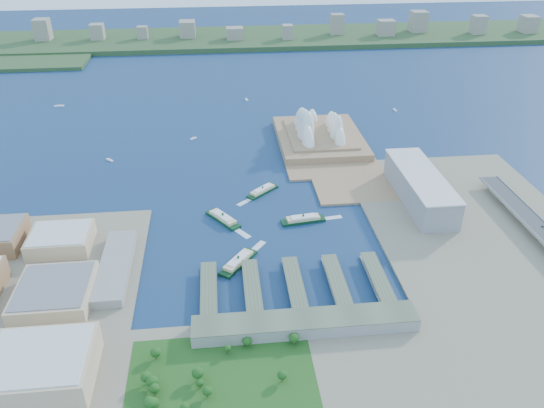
{
  "coord_description": "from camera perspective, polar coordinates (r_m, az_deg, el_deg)",
  "views": [
    {
      "loc": [
        -51.59,
        -481.51,
        335.55
      ],
      "look_at": [
        6.36,
        62.81,
        18.0
      ],
      "focal_mm": 35.0,
      "sensor_mm": 36.0,
      "label": 1
    }
  ],
  "objects": [
    {
      "name": "boat_d",
      "position": [
        1071.39,
        -21.93,
        9.78
      ],
      "size": [
        17.94,
        5.52,
        2.98
      ],
      "primitive_type": null,
      "rotation": [
        0.0,
        0.0,
        1.67
      ],
      "color": "white",
      "rests_on": "ground"
    },
    {
      "name": "toaster_building",
      "position": [
        689.46,
        15.64,
        1.73
      ],
      "size": [
        45.0,
        155.0,
        35.0
      ],
      "primitive_type": "cube",
      "color": "gray",
      "rests_on": "east_land"
    },
    {
      "name": "park",
      "position": [
        436.32,
        -5.43,
        -18.12
      ],
      "size": [
        150.0,
        110.0,
        16.0
      ],
      "primitive_type": null,
      "color": "#194714",
      "rests_on": "south_land"
    },
    {
      "name": "boat_e",
      "position": [
        1030.71,
        -2.76,
        11.17
      ],
      "size": [
        6.17,
        12.85,
        3.03
      ],
      "primitive_type": null,
      "rotation": [
        0.0,
        0.0,
        0.19
      ],
      "color": "white",
      "rests_on": "ground"
    },
    {
      "name": "boat_c",
      "position": [
        1001.9,
        13.08,
        9.85
      ],
      "size": [
        5.16,
        12.44,
        2.72
      ],
      "primitive_type": null,
      "rotation": [
        0.0,
        0.0,
        3.28
      ],
      "color": "white",
      "rests_on": "ground"
    },
    {
      "name": "ferry_c",
      "position": [
        560.87,
        -3.64,
        -6.05
      ],
      "size": [
        43.57,
        51.38,
        10.22
      ],
      "primitive_type": null,
      "rotation": [
        0.0,
        0.0,
        2.49
      ],
      "color": "black",
      "rests_on": "ground"
    },
    {
      "name": "far_shore",
      "position": [
        1499.09,
        -4.14,
        17.35
      ],
      "size": [
        2200.0,
        260.0,
        12.0
      ],
      "primitive_type": "cube",
      "color": "#2D4926",
      "rests_on": "ground"
    },
    {
      "name": "boat_a",
      "position": [
        816.77,
        -17.06,
        4.57
      ],
      "size": [
        11.94,
        11.58,
        2.57
      ],
      "primitive_type": null,
      "rotation": [
        0.0,
        0.0,
        0.81
      ],
      "color": "white",
      "rests_on": "ground"
    },
    {
      "name": "boat_b",
      "position": [
        863.14,
        -8.44,
        7.01
      ],
      "size": [
        10.98,
        9.75,
        2.95
      ],
      "primitive_type": null,
      "rotation": [
        0.0,
        0.0,
        2.23
      ],
      "color": "white",
      "rests_on": "ground"
    },
    {
      "name": "far_skyline",
      "position": [
        1472.5,
        -4.16,
        18.45
      ],
      "size": [
        1900.0,
        140.0,
        55.0
      ],
      "primitive_type": null,
      "color": "gray",
      "rests_on": "far_shore"
    },
    {
      "name": "ferry_wharves",
      "position": [
        528.25,
        2.44,
        -8.7
      ],
      "size": [
        184.0,
        90.0,
        9.3
      ],
      "primitive_type": null,
      "color": "#4E5843",
      "rests_on": "ground"
    },
    {
      "name": "ferry_a",
      "position": [
        634.82,
        -5.31,
        -1.4
      ],
      "size": [
        42.11,
        51.74,
        10.15
      ],
      "primitive_type": null,
      "rotation": [
        0.0,
        0.0,
        0.61
      ],
      "color": "black",
      "rests_on": "ground"
    },
    {
      "name": "west_buildings",
      "position": [
        557.22,
        -25.91,
        -8.38
      ],
      "size": [
        200.0,
        280.0,
        27.0
      ],
      "primitive_type": null,
      "color": "#8B6645",
      "rests_on": "west_land"
    },
    {
      "name": "ground",
      "position": [
        589.15,
        0.03,
        -4.6
      ],
      "size": [
        3000.0,
        3000.0,
        0.0
      ],
      "primitive_type": "plane",
      "color": "#0E2444",
      "rests_on": "ground"
    },
    {
      "name": "opera_house",
      "position": [
        834.6,
        5.22,
        8.66
      ],
      "size": [
        134.0,
        180.0,
        58.0
      ],
      "primitive_type": null,
      "color": "white",
      "rests_on": "peninsula"
    },
    {
      "name": "south_land",
      "position": [
        433.55,
        3.18,
        -20.34
      ],
      "size": [
        720.0,
        180.0,
        3.0
      ],
      "primitive_type": "cube",
      "color": "gray",
      "rests_on": "ground"
    },
    {
      "name": "ferry_d",
      "position": [
        631.37,
        3.37,
        -1.51
      ],
      "size": [
        54.05,
        20.35,
        9.97
      ],
      "primitive_type": null,
      "rotation": [
        0.0,
        0.0,
        1.7
      ],
      "color": "black",
      "rests_on": "ground"
    },
    {
      "name": "peninsula",
      "position": [
        828.69,
        5.55,
        6.2
      ],
      "size": [
        135.0,
        220.0,
        3.0
      ],
      "primitive_type": "cube",
      "color": "#947251",
      "rests_on": "ground"
    },
    {
      "name": "east_land",
      "position": [
        618.72,
        23.36,
        -5.39
      ],
      "size": [
        240.0,
        500.0,
        3.0
      ],
      "primitive_type": "cube",
      "color": "gray",
      "rests_on": "ground"
    },
    {
      "name": "terminal_building",
      "position": [
        480.76,
        3.61,
        -12.74
      ],
      "size": [
        200.0,
        28.0,
        12.0
      ],
      "primitive_type": "cube",
      "color": "gray",
      "rests_on": "south_land"
    },
    {
      "name": "car_c",
      "position": [
        667.78,
        27.13,
        -2.19
      ],
      "size": [
        1.85,
        4.55,
        1.32
      ],
      "primitive_type": "imported",
      "color": "slate",
      "rests_on": "expressway"
    },
    {
      "name": "west_land",
      "position": [
        541.03,
        -26.61,
        -11.91
      ],
      "size": [
        220.0,
        390.0,
        3.0
      ],
      "primitive_type": "cube",
      "color": "gray",
      "rests_on": "ground"
    },
    {
      "name": "ferry_b",
      "position": [
        692.6,
        -1.02,
        1.57
      ],
      "size": [
        44.83,
        41.98,
        9.27
      ],
      "primitive_type": null,
      "rotation": [
        0.0,
        0.0,
        -0.84
      ],
      "color": "black",
      "rests_on": "ground"
    }
  ]
}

